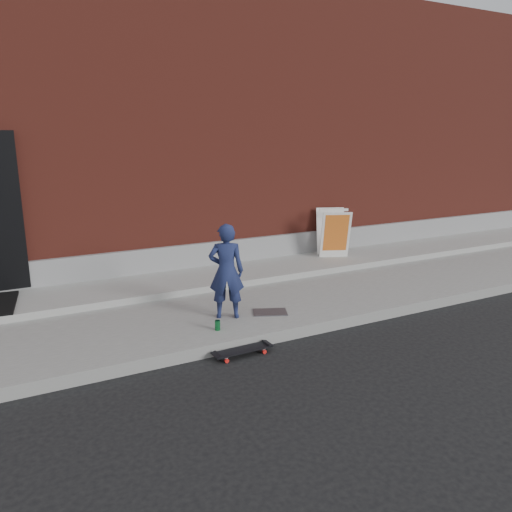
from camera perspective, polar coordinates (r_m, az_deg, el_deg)
ground at (r=5.97m, az=-1.44°, el=-10.74°), size 80.00×80.00×0.00m
sidewalk at (r=7.22m, az=-6.70°, el=-5.73°), size 20.00×3.00×0.15m
apron at (r=7.99m, az=-9.04°, el=-2.93°), size 20.00×1.20×0.10m
building at (r=12.11m, az=-16.62°, el=13.35°), size 20.00×8.10×5.00m
child at (r=6.38m, az=-3.41°, el=-1.75°), size 0.53×0.45×1.24m
skateboard at (r=5.81m, az=-1.53°, el=-10.72°), size 0.71×0.20×0.08m
pizza_sign at (r=9.36m, az=8.83°, el=2.66°), size 0.73×0.78×0.89m
soda_can at (r=6.14m, az=-4.42°, el=-7.89°), size 0.07×0.07×0.12m
utility_plate at (r=6.71m, az=1.62°, el=-6.44°), size 0.52×0.44×0.01m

